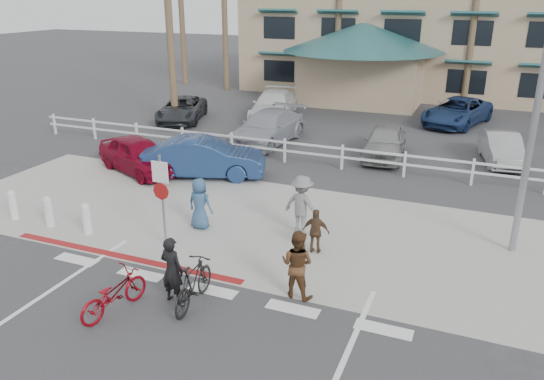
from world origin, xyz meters
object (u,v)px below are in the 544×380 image
at_px(sign_post, 163,197).
at_px(car_white_sedan, 204,158).
at_px(bike_red, 114,293).
at_px(bike_black, 193,284).
at_px(car_red_compact, 138,155).

distance_m(sign_post, car_white_sedan, 5.89).
relative_size(bike_red, car_white_sedan, 0.39).
relative_size(bike_black, car_red_compact, 0.44).
height_order(sign_post, bike_black, sign_post).
height_order(bike_black, car_white_sedan, car_white_sedan).
relative_size(bike_red, bike_black, 1.00).
bearing_deg(bike_red, car_red_compact, -45.88).
bearing_deg(car_red_compact, sign_post, -114.35).
bearing_deg(bike_black, bike_red, 28.03).
bearing_deg(bike_red, car_white_sedan, -61.57).
height_order(sign_post, car_red_compact, sign_post).
distance_m(bike_red, bike_black, 1.71).
height_order(bike_black, car_red_compact, car_red_compact).
xyz_separation_m(bike_red, car_white_sedan, (-2.62, 8.70, 0.28)).
xyz_separation_m(bike_red, car_red_compact, (-5.23, 8.22, 0.22)).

